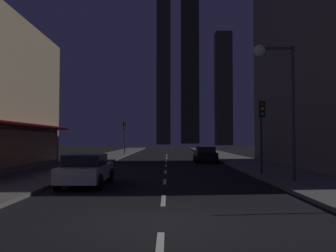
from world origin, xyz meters
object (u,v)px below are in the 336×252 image
car_parked_far (207,154)px  fire_hydrant_far_left (100,159)px  street_lamp_right (278,79)px  car_parked_near (88,170)px  traffic_light_near_right (263,121)px  traffic_light_far_left (126,131)px

car_parked_far → fire_hydrant_far_left: size_ratio=6.48×
fire_hydrant_far_left → street_lamp_right: bearing=-49.5°
car_parked_near → street_lamp_right: bearing=4.3°
traffic_light_near_right → street_lamp_right: street_lamp_right is taller
fire_hydrant_far_left → traffic_light_far_left: 14.90m
traffic_light_far_left → street_lamp_right: bearing=-68.7°
fire_hydrant_far_left → traffic_light_far_left: size_ratio=0.16×
car_parked_far → fire_hydrant_far_left: car_parked_far is taller
traffic_light_far_left → car_parked_far: bearing=-54.6°
traffic_light_near_right → street_lamp_right: bearing=-92.3°
car_parked_far → traffic_light_near_right: size_ratio=1.01×
fire_hydrant_far_left → traffic_light_near_right: size_ratio=0.16×
car_parked_far → traffic_light_far_left: bearing=125.4°
car_parked_far → traffic_light_near_right: 12.47m
street_lamp_right → traffic_light_near_right: bearing=87.7°
traffic_light_far_left → fire_hydrant_far_left: bearing=-91.6°
street_lamp_right → traffic_light_far_left: bearing=111.3°
traffic_light_far_left → street_lamp_right: size_ratio=0.64×
car_parked_near → street_lamp_right: (8.98, 0.68, 4.33)m
car_parked_far → street_lamp_right: (1.78, -15.06, 4.33)m
car_parked_near → traffic_light_far_left: size_ratio=1.01×
traffic_light_near_right → street_lamp_right: size_ratio=0.64×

